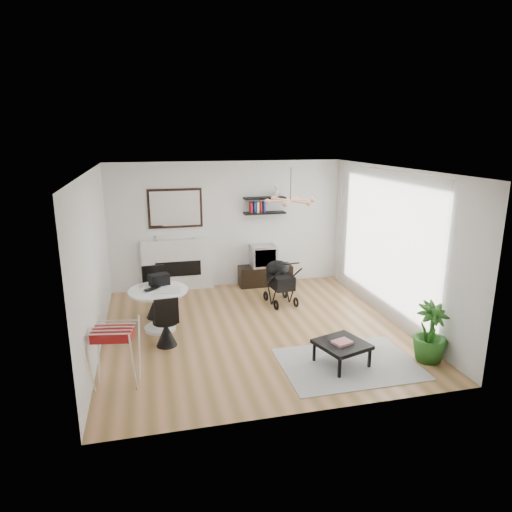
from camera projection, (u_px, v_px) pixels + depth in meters
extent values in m
plane|color=olive|center=(254.00, 329.00, 7.81)|extent=(5.00, 5.00, 0.00)
plane|color=white|center=(254.00, 170.00, 7.12)|extent=(5.00, 5.00, 0.00)
plane|color=white|center=(228.00, 225.00, 9.81)|extent=(5.00, 0.00, 5.00)
plane|color=white|center=(94.00, 263.00, 6.90)|extent=(0.00, 5.00, 5.00)
plane|color=white|center=(392.00, 245.00, 8.03)|extent=(0.00, 5.00, 5.00)
cube|color=white|center=(381.00, 243.00, 8.19)|extent=(0.04, 3.60, 2.60)
cube|color=white|center=(178.00, 265.00, 9.70)|extent=(1.50, 0.15, 1.10)
cube|color=black|center=(178.00, 269.00, 9.66)|extent=(0.95, 0.06, 0.32)
cube|color=black|center=(175.00, 208.00, 9.45)|extent=(1.12, 0.03, 0.82)
cube|color=white|center=(175.00, 208.00, 9.43)|extent=(1.02, 0.01, 0.72)
cube|color=black|center=(265.00, 213.00, 9.80)|extent=(0.90, 0.25, 0.04)
cube|color=black|center=(265.00, 198.00, 9.72)|extent=(0.90, 0.25, 0.04)
cube|color=black|center=(265.00, 275.00, 10.08)|extent=(1.17, 0.41, 0.44)
cube|color=#B0B0B2|center=(263.00, 256.00, 9.95)|extent=(0.54, 0.47, 0.47)
cube|color=black|center=(266.00, 258.00, 9.74)|extent=(0.46, 0.01, 0.37)
cylinder|color=white|center=(160.00, 328.00, 7.80)|extent=(0.53, 0.53, 0.06)
cylinder|color=white|center=(159.00, 309.00, 7.71)|extent=(0.13, 0.13, 0.63)
cylinder|color=white|center=(158.00, 291.00, 7.63)|extent=(0.99, 0.99, 0.04)
imported|color=black|center=(154.00, 290.00, 7.59)|extent=(0.35, 0.33, 0.02)
cube|color=black|center=(159.00, 280.00, 7.83)|extent=(0.37, 0.29, 0.20)
cube|color=white|center=(169.00, 290.00, 7.57)|extent=(0.41, 0.35, 0.01)
cylinder|color=white|center=(141.00, 285.00, 7.71)|extent=(0.06, 0.06, 0.10)
cylinder|color=black|center=(155.00, 294.00, 8.23)|extent=(0.44, 0.44, 0.05)
cone|color=black|center=(156.00, 306.00, 8.29)|extent=(0.36, 0.36, 0.42)
cube|color=black|center=(153.00, 277.00, 8.35)|extent=(0.40, 0.07, 0.45)
cylinder|color=black|center=(166.00, 321.00, 7.12)|extent=(0.40, 0.40, 0.05)
cone|color=black|center=(166.00, 334.00, 7.18)|extent=(0.33, 0.33, 0.39)
cube|color=black|center=(167.00, 312.00, 6.89)|extent=(0.37, 0.07, 0.41)
cube|color=maroon|center=(113.00, 333.00, 5.85)|extent=(0.54, 0.37, 0.13)
cube|color=black|center=(281.00, 281.00, 8.91)|extent=(0.45, 0.61, 0.27)
ellipsoid|color=black|center=(278.00, 269.00, 9.01)|extent=(0.46, 0.46, 0.32)
cylinder|color=black|center=(289.00, 264.00, 8.47)|extent=(0.42, 0.08, 0.03)
torus|color=black|center=(266.00, 296.00, 9.18)|extent=(0.07, 0.20, 0.20)
torus|color=black|center=(285.00, 293.00, 9.32)|extent=(0.07, 0.20, 0.20)
torus|color=black|center=(276.00, 305.00, 8.70)|extent=(0.07, 0.20, 0.20)
torus|color=black|center=(296.00, 302.00, 8.84)|extent=(0.07, 0.20, 0.20)
cube|color=#9B9B9B|center=(348.00, 364.00, 6.63)|extent=(1.95, 1.41, 0.01)
cube|color=black|center=(342.00, 344.00, 6.54)|extent=(0.82, 0.82, 0.06)
cube|color=black|center=(340.00, 368.00, 6.21)|extent=(0.04, 0.04, 0.28)
cube|color=black|center=(369.00, 358.00, 6.49)|extent=(0.04, 0.04, 0.28)
cube|color=black|center=(314.00, 352.00, 6.67)|extent=(0.04, 0.04, 0.28)
cube|color=black|center=(343.00, 343.00, 6.95)|extent=(0.04, 0.04, 0.28)
cube|color=#D23447|center=(342.00, 342.00, 6.50)|extent=(0.31, 0.27, 0.04)
imported|color=#245C1A|center=(430.00, 333.00, 6.63)|extent=(0.56, 0.56, 0.89)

